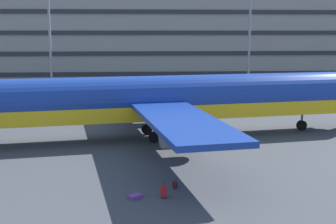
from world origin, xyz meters
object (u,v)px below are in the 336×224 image
(suitcase_upright, at_px, (135,197))
(backpack_orange, at_px, (175,185))
(airliner, at_px, (161,100))
(suitcase_silver, at_px, (164,191))

(suitcase_upright, bearing_deg, backpack_orange, 32.67)
(suitcase_upright, height_order, backpack_orange, backpack_orange)
(suitcase_upright, relative_size, backpack_orange, 1.56)
(airliner, relative_size, backpack_orange, 73.32)
(suitcase_silver, distance_m, backpack_orange, 1.58)
(suitcase_upright, distance_m, suitcase_silver, 1.53)
(suitcase_silver, xyz_separation_m, backpack_orange, (0.73, 1.39, -0.12))
(airliner, height_order, suitcase_silver, airliner)
(airliner, height_order, backpack_orange, airliner)
(suitcase_silver, bearing_deg, airliner, 87.51)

